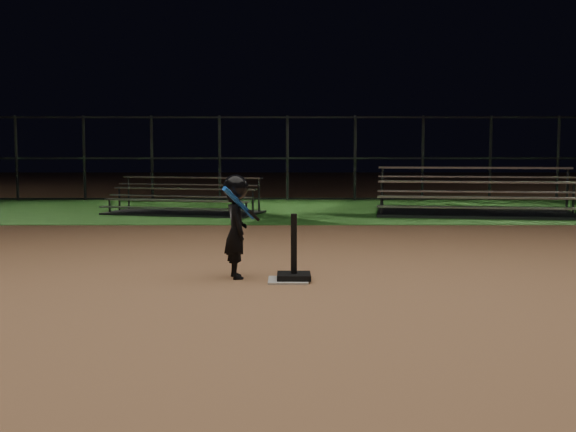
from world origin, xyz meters
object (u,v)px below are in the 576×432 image
object	(u,v)px
home_plate	(288,280)
bleacher_right	(476,205)
batting_tee	(294,267)
child_batter	(236,223)
bleacher_left	(184,207)

from	to	relation	value
home_plate	bleacher_right	distance (m)	9.27
home_plate	batting_tee	bearing A→B (deg)	30.04
child_batter	bleacher_right	size ratio (longest dim) A/B	0.25
batting_tee	home_plate	bearing A→B (deg)	-149.96
bleacher_left	batting_tee	bearing A→B (deg)	-58.98
bleacher_left	bleacher_right	size ratio (longest dim) A/B	0.80
home_plate	bleacher_left	bearing A→B (deg)	105.87
bleacher_left	bleacher_right	bearing A→B (deg)	12.26
home_plate	child_batter	bearing A→B (deg)	160.20
bleacher_right	child_batter	bearing A→B (deg)	-113.02
bleacher_left	child_batter	bearing A→B (deg)	-62.98
child_batter	bleacher_right	xyz separation A→B (m)	(4.92, 7.99, -0.41)
home_plate	bleacher_right	world-z (taller)	bleacher_right
home_plate	child_batter	distance (m)	0.89
home_plate	child_batter	size ratio (longest dim) A/B	0.38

